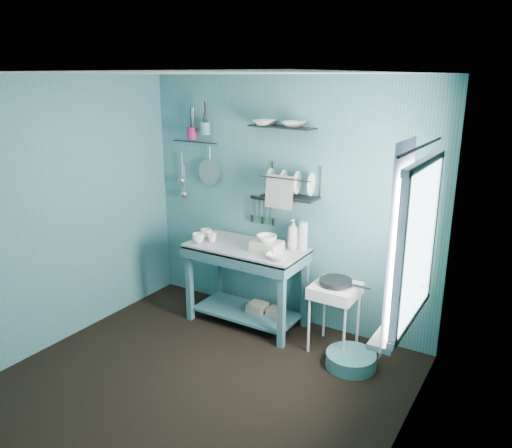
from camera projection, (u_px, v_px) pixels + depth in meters
The scene contains 36 objects.
floor at pixel (198, 385), 4.17m from camera, with size 3.20×3.20×0.00m, color black.
ceiling at pixel (186, 73), 3.46m from camera, with size 3.20×3.20×0.00m, color silver.
wall_back at pixel (285, 203), 5.04m from camera, with size 3.20×3.20×0.00m, color #3B7279.
wall_front at pixel (11, 323), 2.59m from camera, with size 3.20×3.20×0.00m, color #3B7279.
wall_left at pixel (56, 215), 4.62m from camera, with size 3.00×3.00×0.00m, color #3B7279.
wall_right at pixel (401, 288), 3.01m from camera, with size 3.00×3.00×0.00m, color #3B7279.
work_counter at pixel (246, 285), 5.12m from camera, with size 1.19×0.60×0.85m, color #33616C.
mug_left at pixel (198, 238), 5.09m from camera, with size 0.12×0.12×0.10m, color white.
mug_mid at pixel (212, 237), 5.12m from camera, with size 0.10×0.10×0.09m, color white.
mug_right at pixel (206, 234), 5.23m from camera, with size 0.12×0.12×0.10m, color white.
wash_tub at pixel (267, 246), 4.84m from camera, with size 0.28×0.22×0.10m, color beige.
tub_bowl at pixel (267, 238), 4.82m from camera, with size 0.20×0.20×0.06m, color white.
soap_bottle at pixel (293, 233), 4.91m from camera, with size 0.12×0.12×0.30m, color beige.
water_bottle at pixel (303, 235), 4.88m from camera, with size 0.09×0.09×0.28m, color silver.
counter_bowl at pixel (278, 256), 4.64m from camera, with size 0.22×0.22×0.05m, color white.
hotplate_stand at pixel (334, 317), 4.64m from camera, with size 0.41×0.41×0.65m, color silver.
frying_pan at pixel (336, 281), 4.54m from camera, with size 0.30×0.30×0.04m, color black.
knife_strip at pixel (263, 199), 5.14m from camera, with size 0.32×0.02×0.03m, color black.
dish_rack at pixel (290, 182), 4.80m from camera, with size 0.55×0.24×0.32m, color black.
upper_shelf at pixel (282, 127), 4.74m from camera, with size 0.70×0.18×0.01m, color black.
shelf_bowl_left at pixel (265, 117), 4.81m from camera, with size 0.21×0.21×0.05m, color white.
shelf_bowl_right at pixel (294, 124), 4.66m from camera, with size 0.22×0.22×0.05m, color white.
utensil_cup_magenta at pixel (192, 133), 5.34m from camera, with size 0.11×0.11×0.13m, color #941B4E.
utensil_cup_teal at pixel (205, 128), 5.24m from camera, with size 0.11×0.11×0.13m, color teal.
colander at pixel (210, 172), 5.39m from camera, with size 0.28×0.28×0.03m, color #94979B.
ladle_outer at pixel (182, 165), 5.58m from camera, with size 0.01×0.01×0.30m, color #94979B.
ladle_inner at pixel (184, 179), 5.61m from camera, with size 0.01×0.01×0.30m, color #94979B.
hook_rail at pixel (194, 142), 5.42m from camera, with size 0.01×0.01×0.60m, color black.
window_glass at pixel (420, 244), 3.34m from camera, with size 1.10×1.10×0.00m, color white.
windowsill at pixel (400, 320), 3.56m from camera, with size 0.16×0.95×0.04m, color silver.
curtain at pixel (398, 248), 3.12m from camera, with size 1.35×1.35×0.00m, color white.
curtain_rod at pixel (422, 146), 3.18m from camera, with size 0.02×0.02×1.05m, color black.
potted_plant at pixel (406, 277), 3.69m from camera, with size 0.25×0.25×0.45m, color #245C28.
storage_tin_large at pixel (257, 313), 5.20m from camera, with size 0.18×0.18×0.22m, color gray.
storage_tin_small at pixel (275, 317), 5.12m from camera, with size 0.15×0.15×0.20m, color gray.
floor_basin at pixel (351, 360), 4.42m from camera, with size 0.44×0.44×0.13m, color teal.
Camera 1 is at (2.31, -2.83, 2.48)m, focal length 35.00 mm.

